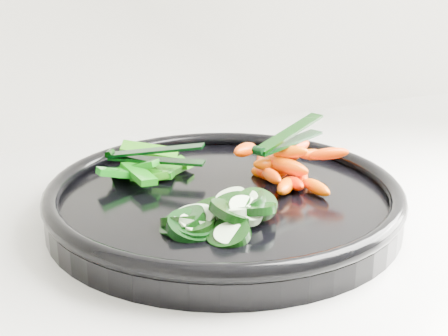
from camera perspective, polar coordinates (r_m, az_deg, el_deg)
name	(u,v)px	position (r m, az deg, el deg)	size (l,w,h in m)	color
veggie_tray	(224,199)	(0.66, 0.00, -2.83)	(0.39, 0.39, 0.04)	black
cucumber_pile	(214,217)	(0.59, -0.92, -4.48)	(0.13, 0.11, 0.04)	black
carrot_pile	(283,165)	(0.70, 5.41, 0.26)	(0.13, 0.15, 0.05)	#F55B00
pepper_pile	(148,169)	(0.71, -7.00, -0.05)	(0.12, 0.13, 0.03)	#216D0A
tong_carrot	(288,138)	(0.68, 5.83, 2.73)	(0.11, 0.06, 0.02)	black
tong_pepper	(153,155)	(0.70, -6.51, 1.17)	(0.10, 0.08, 0.02)	black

